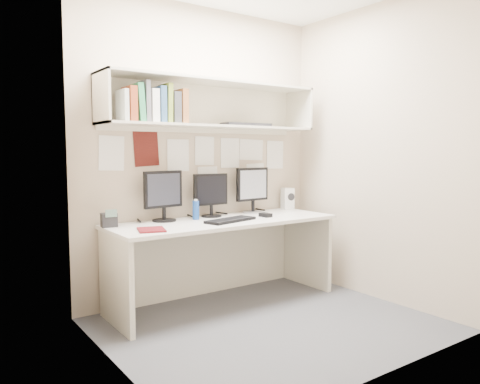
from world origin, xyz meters
TOP-DOWN VIEW (x-y plane):
  - floor at (0.00, 0.00)m, footprint 2.40×2.00m
  - wall_back at (0.00, 1.00)m, footprint 2.40×0.02m
  - wall_front at (0.00, -1.00)m, footprint 2.40×0.02m
  - wall_left at (-1.20, 0.00)m, footprint 0.02×2.00m
  - wall_right at (1.20, 0.00)m, footprint 0.02×2.00m
  - desk at (0.00, 0.65)m, footprint 2.00×0.70m
  - overhead_hutch at (0.00, 0.86)m, footprint 2.00×0.38m
  - pinned_papers at (0.00, 0.99)m, footprint 1.92×0.01m
  - monitor_left at (-0.46, 0.87)m, footprint 0.36×0.20m
  - monitor_center at (0.01, 0.87)m, footprint 0.33×0.18m
  - monitor_right at (0.47, 0.87)m, footprint 0.37×0.20m
  - keyboard at (-0.01, 0.53)m, footprint 0.50×0.28m
  - mouse at (0.39, 0.57)m, footprint 0.08×0.12m
  - speaker at (0.94, 0.90)m, footprint 0.13×0.13m
  - blue_bottle at (-0.19, 0.79)m, footprint 0.06×0.06m
  - maroon_notebook at (-0.74, 0.49)m, footprint 0.25×0.28m
  - desk_phone at (-0.94, 0.84)m, footprint 0.13×0.12m
  - book_stack at (-0.59, 0.76)m, footprint 0.54×0.20m
  - hutch_tray at (0.36, 0.82)m, footprint 0.47×0.21m

SIDE VIEW (x-z plane):
  - floor at x=0.00m, z-range -0.01..0.01m
  - desk at x=0.00m, z-range 0.00..0.73m
  - maroon_notebook at x=-0.74m, z-range 0.73..0.74m
  - keyboard at x=-0.01m, z-range 0.73..0.75m
  - mouse at x=0.39m, z-range 0.73..0.76m
  - desk_phone at x=-0.94m, z-range 0.71..0.86m
  - blue_bottle at x=-0.19m, z-range 0.73..0.90m
  - speaker at x=0.94m, z-range 0.73..0.94m
  - monitor_center at x=0.01m, z-range 0.75..1.14m
  - monitor_left at x=-0.46m, z-range 0.75..1.17m
  - monitor_right at x=0.47m, z-range 0.75..1.18m
  - pinned_papers at x=0.00m, z-range 1.01..1.49m
  - wall_back at x=0.00m, z-range 0.00..2.60m
  - wall_front at x=0.00m, z-range 0.00..2.60m
  - wall_left at x=-1.20m, z-range 0.00..2.60m
  - wall_right at x=1.20m, z-range 0.00..2.60m
  - hutch_tray at x=0.36m, z-range 1.54..1.57m
  - book_stack at x=-0.59m, z-range 1.52..1.84m
  - overhead_hutch at x=0.00m, z-range 1.52..1.92m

